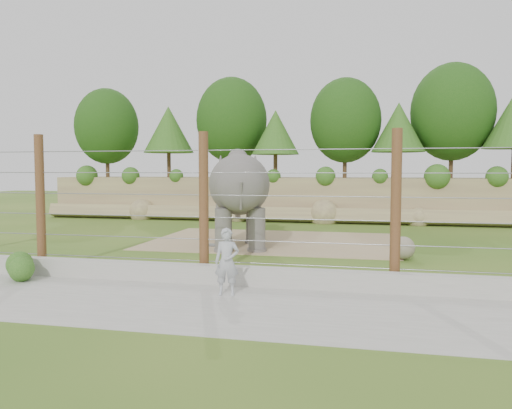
% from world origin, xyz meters
% --- Properties ---
extents(ground, '(90.00, 90.00, 0.00)m').
position_xyz_m(ground, '(0.00, 0.00, 0.00)').
color(ground, '#325D19').
rests_on(ground, ground).
extents(back_embankment, '(30.00, 5.52, 8.77)m').
position_xyz_m(back_embankment, '(0.59, 12.68, 3.97)').
color(back_embankment, '#846C52').
rests_on(back_embankment, ground).
extents(dirt_patch, '(10.00, 7.00, 0.02)m').
position_xyz_m(dirt_patch, '(0.50, 3.00, 0.01)').
color(dirt_patch, tan).
rests_on(dirt_patch, ground).
extents(drain_grate, '(1.00, 0.60, 0.03)m').
position_xyz_m(drain_grate, '(-1.32, 1.26, 0.04)').
color(drain_grate, '#262628').
rests_on(drain_grate, dirt_patch).
extents(elephant, '(3.19, 5.00, 3.75)m').
position_xyz_m(elephant, '(-0.44, 1.07, 1.87)').
color(elephant, '#615C58').
rests_on(elephant, ground).
extents(stone_ball, '(0.76, 0.76, 0.76)m').
position_xyz_m(stone_ball, '(5.50, -0.30, 0.40)').
color(stone_ball, gray).
rests_on(stone_ball, dirt_patch).
extents(retaining_wall, '(26.00, 0.35, 0.50)m').
position_xyz_m(retaining_wall, '(0.00, -5.00, 0.25)').
color(retaining_wall, '#A09E94').
rests_on(retaining_wall, ground).
extents(walkway, '(26.00, 4.00, 0.01)m').
position_xyz_m(walkway, '(0.00, -7.00, 0.01)').
color(walkway, '#A09E94').
rests_on(walkway, ground).
extents(barrier_fence, '(20.26, 0.26, 4.00)m').
position_xyz_m(barrier_fence, '(0.00, -4.50, 2.00)').
color(barrier_fence, '#512D1B').
rests_on(barrier_fence, ground).
extents(walkway_shrub, '(0.70, 0.70, 0.70)m').
position_xyz_m(walkway_shrub, '(-4.66, -5.80, 0.36)').
color(walkway_shrub, '#2A5E1B').
rests_on(walkway_shrub, walkway).
extents(zookeeper, '(0.63, 0.46, 1.60)m').
position_xyz_m(zookeeper, '(1.08, -6.05, 0.81)').
color(zookeeper, silver).
rests_on(zookeeper, walkway).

